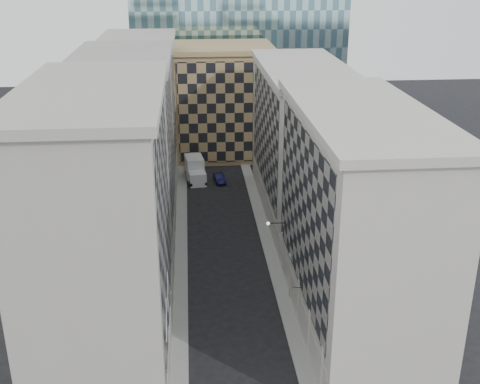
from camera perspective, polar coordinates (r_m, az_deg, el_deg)
sidewalk_west at (r=71.44m, az=-5.61°, el=-5.73°), size 1.50×100.00×0.15m
sidewalk_east at (r=71.98m, az=2.81°, el=-5.42°), size 1.50×100.00×0.15m
bldg_left_a at (r=49.70m, az=-12.74°, el=-3.86°), size 10.80×22.80×23.70m
bldg_left_b at (r=70.24m, az=-10.53°, el=3.47°), size 10.80×22.80×22.70m
bldg_left_c at (r=91.47m, az=-9.32°, el=7.45°), size 10.80×22.80×21.70m
bldg_right_a at (r=55.40m, az=10.84°, el=-2.68°), size 10.80×26.80×20.70m
bldg_right_b at (r=80.25m, az=5.82°, el=4.91°), size 10.80×28.80×19.70m
tan_block at (r=104.21m, az=-1.65°, el=8.66°), size 16.80×14.80×18.80m
flagpoles_left at (r=46.67m, az=-6.94°, el=-10.59°), size 0.10×6.33×2.33m
bracket_lamp at (r=63.86m, az=2.84°, el=-2.99°), size 1.98×0.36×0.36m
box_truck at (r=93.49m, az=-4.27°, el=2.03°), size 3.40×6.69×3.52m
dark_car at (r=92.66m, az=-1.97°, el=1.33°), size 1.95×4.22×1.34m
shop_sign at (r=56.30m, az=4.74°, el=-9.37°), size 1.26×0.73×0.83m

